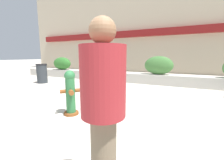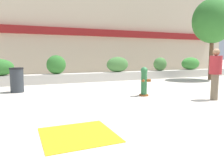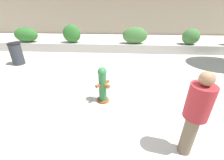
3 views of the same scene
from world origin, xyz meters
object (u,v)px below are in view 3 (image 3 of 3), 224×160
at_px(hedge_bush_3, 191,37).
at_px(pedestrian, 196,112).
at_px(hedge_bush_0, 26,35).
at_px(hedge_bush_1, 72,34).
at_px(fire_hydrant, 103,85).
at_px(trash_bin, 17,54).
at_px(hedge_bush_2, 135,35).

distance_m(hedge_bush_3, pedestrian, 7.10).
distance_m(hedge_bush_0, hedge_bush_1, 2.76).
bearing_deg(fire_hydrant, hedge_bush_0, 135.59).
bearing_deg(trash_bin, fire_hydrant, -32.24).
distance_m(hedge_bush_2, trash_bin, 6.07).
bearing_deg(hedge_bush_1, trash_bin, -130.41).
height_order(hedge_bush_0, hedge_bush_3, hedge_bush_3).
distance_m(hedge_bush_1, fire_hydrant, 5.60).
height_order(fire_hydrant, pedestrian, pedestrian).
relative_size(hedge_bush_0, hedge_bush_2, 1.00).
height_order(hedge_bush_2, fire_hydrant, hedge_bush_2).
relative_size(hedge_bush_2, hedge_bush_3, 1.46).
distance_m(hedge_bush_0, hedge_bush_2, 6.39).
height_order(hedge_bush_2, hedge_bush_3, hedge_bush_2).
bearing_deg(pedestrian, hedge_bush_3, 69.07).
bearing_deg(hedge_bush_2, trash_bin, -157.62).
height_order(pedestrian, trash_bin, pedestrian).
bearing_deg(hedge_bush_3, pedestrian, -110.93).
bearing_deg(pedestrian, hedge_bush_2, 94.76).
xyz_separation_m(hedge_bush_0, fire_hydrant, (5.15, -5.05, -0.37)).
bearing_deg(hedge_bush_0, hedge_bush_1, 0.00).
xyz_separation_m(hedge_bush_1, fire_hydrant, (2.39, -5.05, -0.46)).
bearing_deg(pedestrian, fire_hydrant, 138.52).
bearing_deg(trash_bin, hedge_bush_0, 109.14).
height_order(hedge_bush_3, trash_bin, hedge_bush_3).
relative_size(hedge_bush_0, fire_hydrant, 1.29).
xyz_separation_m(hedge_bush_2, pedestrian, (0.55, -6.63, 0.03)).
relative_size(hedge_bush_1, fire_hydrant, 0.95).
bearing_deg(hedge_bush_0, hedge_bush_2, 0.00).
height_order(hedge_bush_1, trash_bin, hedge_bush_1).
bearing_deg(hedge_bush_2, hedge_bush_0, 180.00).
xyz_separation_m(hedge_bush_2, trash_bin, (-5.59, -2.30, -0.45)).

